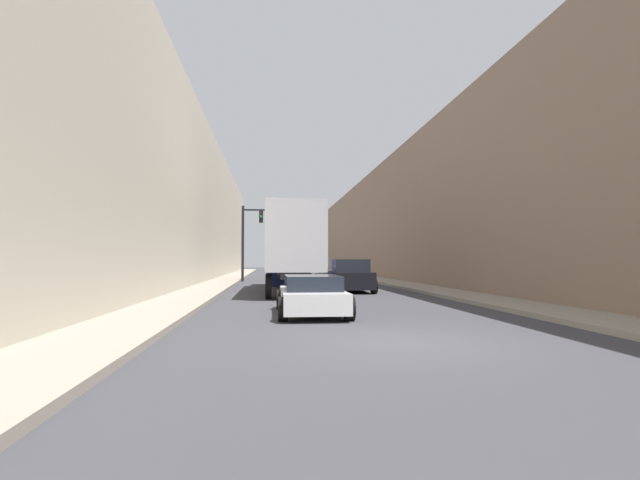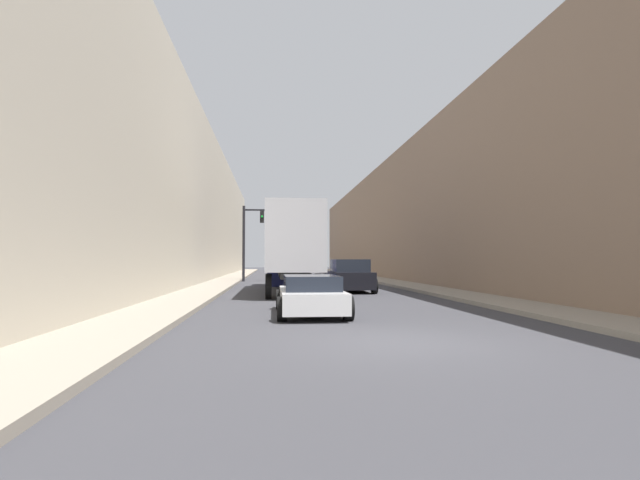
# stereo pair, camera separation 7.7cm
# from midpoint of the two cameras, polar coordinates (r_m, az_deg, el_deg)

# --- Properties ---
(ground_plane) EXTENTS (200.00, 200.00, 0.00)m
(ground_plane) POSITION_cam_midpoint_polar(r_m,az_deg,el_deg) (9.90, 8.88, -11.48)
(ground_plane) COLOR #38383D
(sidewalk_right) EXTENTS (2.13, 80.00, 0.15)m
(sidewalk_right) POSITION_cam_midpoint_polar(r_m,az_deg,el_deg) (40.33, 6.18, -4.44)
(sidewalk_right) COLOR gray
(sidewalk_right) RESTS_ON ground
(sidewalk_left) EXTENTS (2.13, 80.00, 0.15)m
(sidewalk_left) POSITION_cam_midpoint_polar(r_m,az_deg,el_deg) (39.64, -10.29, -4.45)
(sidewalk_left) COLOR gray
(sidewalk_left) RESTS_ON ground
(building_right) EXTENTS (6.00, 80.00, 9.76)m
(building_right) POSITION_cam_midpoint_polar(r_m,az_deg,el_deg) (41.45, 11.67, 2.30)
(building_right) COLOR #846B56
(building_right) RESTS_ON ground
(building_left) EXTENTS (6.00, 80.00, 11.15)m
(building_left) POSITION_cam_midpoint_polar(r_m,az_deg,el_deg) (40.35, -16.01, 3.46)
(building_left) COLOR #BCB29E
(building_left) RESTS_ON ground
(semi_truck) EXTENTS (2.43, 13.29, 3.99)m
(semi_truck) POSITION_cam_midpoint_polar(r_m,az_deg,el_deg) (25.82, -3.35, -0.83)
(semi_truck) COLOR silver
(semi_truck) RESTS_ON ground
(sedan_car) EXTENTS (1.98, 4.45, 1.14)m
(sedan_car) POSITION_cam_midpoint_polar(r_m,az_deg,el_deg) (14.60, -0.93, -6.32)
(sedan_car) COLOR silver
(sedan_car) RESTS_ON ground
(suv_car) EXTENTS (2.13, 4.71, 1.62)m
(suv_car) POSITION_cam_midpoint_polar(r_m,az_deg,el_deg) (25.19, 3.41, -4.16)
(suv_car) COLOR black
(suv_car) RESTS_ON ground
(traffic_signal_gantry) EXTENTS (5.51, 0.35, 5.64)m
(traffic_signal_gantry) POSITION_cam_midpoint_polar(r_m,az_deg,el_deg) (37.58, -6.34, 1.43)
(traffic_signal_gantry) COLOR black
(traffic_signal_gantry) RESTS_ON ground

